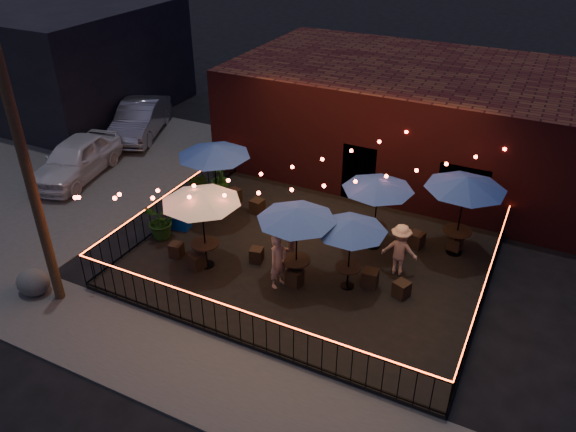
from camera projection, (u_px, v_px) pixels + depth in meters
name	position (u px, v px, depth m)	size (l,w,h in m)	color
ground	(279.00, 300.00, 15.33)	(110.00, 110.00, 0.00)	black
patio	(309.00, 260.00, 16.83)	(10.00, 8.00, 0.15)	black
sidewalk	(213.00, 381.00, 12.82)	(18.00, 2.50, 0.05)	#44433F
parking_lot	(64.00, 161.00, 23.01)	(11.00, 12.00, 0.02)	#44433F
brick_building	(420.00, 119.00, 21.60)	(14.00, 8.00, 4.00)	#330E0F
background_building	(40.00, 54.00, 27.89)	(12.00, 9.00, 5.00)	black
utility_pole	(26.00, 166.00, 13.36)	(0.26, 0.26, 8.00)	#382716
fence_front	(240.00, 326.00, 13.45)	(10.00, 0.04, 1.04)	black
fence_left	(172.00, 206.00, 18.45)	(0.04, 8.00, 1.04)	black
fence_right	(484.00, 291.00, 14.60)	(0.04, 8.00, 1.04)	black
festoon_lights	(274.00, 185.00, 15.73)	(10.02, 8.72, 1.32)	#FF3C2A
cafe_table_0	(201.00, 198.00, 15.32)	(2.80, 2.80, 2.48)	black
cafe_table_1	(214.00, 151.00, 17.70)	(2.92, 2.92, 2.60)	black
cafe_table_2	(297.00, 215.00, 14.70)	(2.68, 2.68, 2.37)	black
cafe_table_3	(378.00, 185.00, 16.24)	(2.52, 2.52, 2.34)	black
cafe_table_4	(351.00, 226.00, 14.61)	(2.55, 2.55, 2.15)	black
cafe_table_5	(466.00, 184.00, 15.84)	(2.97, 2.97, 2.57)	black
bistro_chair_0	(176.00, 250.00, 16.77)	(0.37, 0.37, 0.43)	black
bistro_chair_1	(197.00, 261.00, 16.23)	(0.40, 0.40, 0.47)	black
bistro_chair_2	(234.00, 195.00, 19.66)	(0.39, 0.39, 0.47)	black
bistro_chair_3	(257.00, 206.00, 18.99)	(0.41, 0.41, 0.48)	black
bistro_chair_4	(257.00, 255.00, 16.55)	(0.36, 0.36, 0.43)	black
bistro_chair_5	(295.00, 278.00, 15.56)	(0.40, 0.40, 0.48)	black
bistro_chair_6	(330.00, 224.00, 17.98)	(0.41, 0.41, 0.48)	black
bistro_chair_7	(350.00, 230.00, 17.74)	(0.34, 0.34, 0.41)	black
bistro_chair_8	(370.00, 278.00, 15.54)	(0.41, 0.41, 0.49)	black
bistro_chair_9	(402.00, 289.00, 15.13)	(0.38, 0.38, 0.45)	black
bistro_chair_10	(416.00, 240.00, 17.20)	(0.41, 0.41, 0.49)	black
bistro_chair_11	(455.00, 244.00, 17.06)	(0.38, 0.38, 0.45)	black
patron_a	(278.00, 262.00, 15.26)	(0.58, 0.38, 1.59)	#CDAE86
patron_b	(287.00, 233.00, 16.41)	(0.81, 0.63, 1.67)	#DFA696
patron_c	(400.00, 250.00, 15.76)	(1.02, 0.59, 1.58)	#D69F8B
potted_shrub_a	(161.00, 221.00, 17.44)	(1.10, 0.95, 1.22)	#14400E
potted_shrub_b	(196.00, 192.00, 18.86)	(0.80, 0.65, 1.46)	#1F4012
potted_shrub_c	(220.00, 178.00, 20.02)	(0.68, 0.68, 1.22)	#0D3F10
cooler	(180.00, 217.00, 18.03)	(0.70, 0.56, 0.84)	#0530A5
boulder	(33.00, 282.00, 15.42)	(0.93, 0.79, 0.72)	#4A4A45
car_white	(76.00, 159.00, 21.37)	(1.80, 4.47, 1.52)	white
car_silver	(140.00, 119.00, 24.97)	(1.62, 4.65, 1.53)	gray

